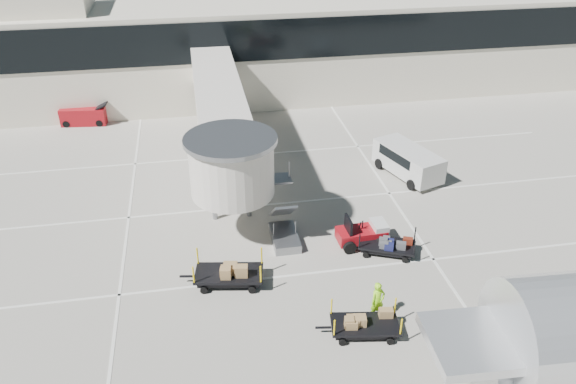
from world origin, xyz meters
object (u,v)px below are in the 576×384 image
Objects in this scene: box_cart_far at (228,274)px; minivan at (407,159)px; box_cart_near at (367,324)px; ground_worker at (378,301)px; suitcase_cart at (388,246)px; belt_loader at (84,116)px; baggage_tug at (363,234)px.

minivan is (12.60, 9.36, 0.55)m from box_cart_far.
ground_worker is (0.76, 0.90, 0.42)m from box_cart_near.
box_cart_near is 1.25m from ground_worker.
box_cart_far is at bearing -149.94° from suitcase_cart.
belt_loader is at bearing 128.65° from box_cart_near.
suitcase_cart is at bearing 16.70° from box_cart_far.
box_cart_far is 24.09m from belt_loader.
ground_worker is (-2.12, -4.59, 0.46)m from suitcase_cart.
minivan is (6.95, 13.80, 0.60)m from box_cart_near.
baggage_tug is 6.87m from box_cart_near.
suitcase_cart is (1.07, -1.13, -0.13)m from baggage_tug.
box_cart_far is at bearing -162.31° from minivan.
belt_loader is at bearing 153.64° from suitcase_cart.
box_cart_near is 15.46m from minivan.
baggage_tug is 8.84m from minivan.
ground_worker reaches higher than box_cart_near.
baggage_tug is 26.20m from belt_loader.
box_cart_near is at bearing -145.01° from ground_worker.
suitcase_cart is 0.66× the size of minivan.
baggage_tug is at bearing -144.58° from minivan.
ground_worker is at bearing -19.25° from box_cart_far.
belt_loader is at bearing 131.18° from minivan.
suitcase_cart is at bearing -48.80° from baggage_tug.
minivan reaches higher than baggage_tug.
box_cart_far is 7.33m from ground_worker.
box_cart_far is at bearing 150.71° from box_cart_near.
baggage_tug is at bearing 156.55° from suitcase_cart.
ground_worker reaches higher than box_cart_far.
suitcase_cart is 6.21m from box_cart_near.
box_cart_far is 0.77× the size of minivan.
ground_worker is 0.50× the size of belt_loader.
box_cart_far reaches higher than suitcase_cart.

